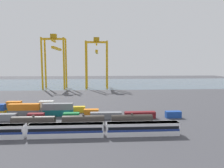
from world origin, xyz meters
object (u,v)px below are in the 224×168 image
gantry_crane_central (97,57)px  shipping_container_3 (36,117)px  passenger_train (66,130)px  shipping_container_16 (14,110)px  freight_tank_row (84,121)px  shipping_container_6 (140,115)px  gantry_crane_west (55,55)px  shipping_container_14 (91,112)px  shipping_container_12 (58,113)px

gantry_crane_central → shipping_container_3: bearing=-102.4°
passenger_train → shipping_container_16: size_ratio=11.15×
passenger_train → freight_tank_row: (4.37, 8.20, 0.01)m
shipping_container_16 → gantry_crane_central: (34.37, 88.17, 25.12)m
shipping_container_6 → gantry_crane_west: (-53.83, 99.12, 26.71)m
passenger_train → shipping_container_14: passenger_train is taller
freight_tank_row → gantry_crane_west: size_ratio=1.03×
shipping_container_14 → shipping_container_16: same height
passenger_train → shipping_container_16: bearing=132.5°
freight_tank_row → gantry_crane_central: bearing=88.4°
shipping_container_6 → shipping_container_16: bearing=168.0°
freight_tank_row → shipping_container_6: bearing=25.5°
shipping_container_6 → gantry_crane_central: size_ratio=0.28×
shipping_container_14 → shipping_container_16: bearing=170.5°
passenger_train → freight_tank_row: bearing=62.0°
shipping_container_14 → shipping_container_16: 33.76m
shipping_container_3 → shipping_container_16: bearing=138.4°
shipping_container_6 → freight_tank_row: bearing=-154.5°
shipping_container_3 → shipping_container_12: bearing=37.7°
shipping_container_14 → shipping_container_12: bearing=180.0°
shipping_container_16 → gantry_crane_west: bearing=90.8°
shipping_container_16 → gantry_crane_central: size_ratio=0.14×
shipping_container_3 → gantry_crane_central: (21.81, 99.32, 25.12)m
freight_tank_row → shipping_container_14: bearing=82.9°
shipping_container_6 → gantry_crane_central: bearing=100.4°
shipping_container_16 → gantry_crane_west: (-1.25, 87.98, 26.71)m
shipping_container_14 → shipping_container_3: bearing=-165.0°
shipping_container_3 → shipping_container_6: bearing=0.0°
shipping_container_6 → shipping_container_12: (-32.80, 5.57, 0.00)m
freight_tank_row → shipping_container_14: freight_tank_row is taller
passenger_train → gantry_crane_west: size_ratio=1.48×
shipping_container_14 → gantry_crane_central: bearing=89.3°
passenger_train → shipping_container_12: passenger_train is taller
passenger_train → shipping_container_6: 31.47m
shipping_container_6 → gantry_crane_central: 104.05m
shipping_container_3 → shipping_container_14: bearing=15.0°
shipping_container_6 → shipping_container_16: size_ratio=2.00×
shipping_container_6 → gantry_crane_central: gantry_crane_central is taller
shipping_container_3 → shipping_container_16: same height
gantry_crane_west → shipping_container_12: bearing=-77.3°
shipping_container_3 → shipping_container_6: 40.02m
shipping_container_6 → shipping_container_14: 20.07m
shipping_container_12 → shipping_container_16: 20.54m
passenger_train → shipping_container_14: size_ratio=11.15×
shipping_container_12 → freight_tank_row: bearing=-53.5°
freight_tank_row → gantry_crane_central: gantry_crane_central is taller
freight_tank_row → shipping_container_16: 37.89m
passenger_train → shipping_container_3: passenger_train is taller
gantry_crane_west → gantry_crane_central: (35.62, 0.20, -1.59)m
shipping_container_3 → gantry_crane_west: 103.58m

